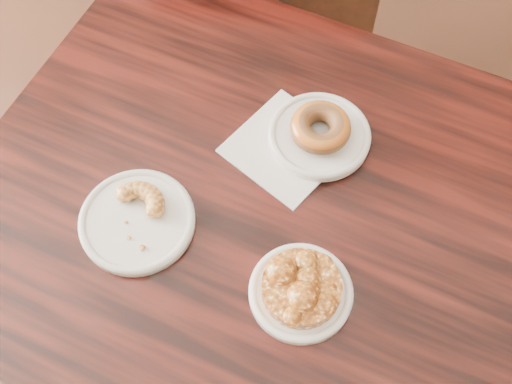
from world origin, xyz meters
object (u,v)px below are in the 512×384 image
(cafe_table, at_px, (247,313))
(cruller_fragment, at_px, (135,216))
(apple_fritter, at_px, (302,287))
(chair_far, at_px, (271,2))
(glazed_donut, at_px, (320,128))

(cafe_table, relative_size, cruller_fragment, 9.40)
(cafe_table, height_order, cruller_fragment, cruller_fragment)
(cafe_table, xyz_separation_m, apple_fritter, (0.11, -0.06, 0.41))
(chair_far, bearing_deg, apple_fritter, 99.04)
(apple_fritter, xyz_separation_m, cruller_fragment, (-0.26, 0.02, -0.01))
(chair_far, distance_m, glazed_donut, 0.69)
(cafe_table, xyz_separation_m, cruller_fragment, (-0.15, -0.04, 0.40))
(cafe_table, bearing_deg, cruller_fragment, -160.92)
(cafe_table, bearing_deg, apple_fritter, -24.37)
(cruller_fragment, bearing_deg, cafe_table, 13.57)
(apple_fritter, bearing_deg, glazed_donut, 101.16)
(cafe_table, bearing_deg, glazed_donut, 79.12)
(chair_far, height_order, glazed_donut, chair_far)
(glazed_donut, bearing_deg, cafe_table, -106.39)
(chair_far, relative_size, apple_fritter, 6.04)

